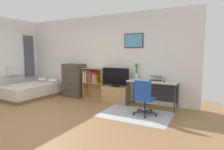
# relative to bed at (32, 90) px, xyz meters

# --- Properties ---
(ground_plane) EXTENTS (7.20, 7.20, 0.00)m
(ground_plane) POSITION_rel_bed_xyz_m (2.17, -1.42, -0.23)
(ground_plane) COLOR #936B44
(wall_back_with_posters) EXTENTS (6.12, 0.09, 2.70)m
(wall_back_with_posters) POSITION_rel_bed_xyz_m (2.17, 1.01, 1.12)
(wall_back_with_posters) COLOR silver
(wall_back_with_posters) RESTS_ON ground_plane
(area_rug) EXTENTS (1.70, 1.20, 0.01)m
(area_rug) POSITION_rel_bed_xyz_m (3.82, -0.11, -0.23)
(area_rug) COLOR #B2B7BC
(area_rug) RESTS_ON ground_plane
(bed) EXTENTS (1.33, 1.95, 0.57)m
(bed) POSITION_rel_bed_xyz_m (0.00, 0.00, 0.00)
(bed) COLOR brown
(bed) RESTS_ON ground_plane
(dresser) EXTENTS (0.74, 0.46, 1.13)m
(dresser) POSITION_rel_bed_xyz_m (1.24, 0.73, 0.34)
(dresser) COLOR #4C4238
(dresser) RESTS_ON ground_plane
(bookshelf) EXTENTS (0.74, 0.30, 1.00)m
(bookshelf) POSITION_rel_bed_xyz_m (1.98, 0.80, 0.37)
(bookshelf) COLOR tan
(bookshelf) RESTS_ON ground_plane
(tv_stand) EXTENTS (0.81, 0.41, 0.48)m
(tv_stand) POSITION_rel_bed_xyz_m (2.86, 0.75, 0.01)
(tv_stand) COLOR tan
(tv_stand) RESTS_ON ground_plane
(television) EXTENTS (0.87, 0.16, 0.57)m
(television) POSITION_rel_bed_xyz_m (2.86, 0.73, 0.53)
(television) COLOR black
(television) RESTS_ON tv_stand
(desk) EXTENTS (1.33, 0.56, 0.74)m
(desk) POSITION_rel_bed_xyz_m (4.02, 0.75, 0.37)
(desk) COLOR silver
(desk) RESTS_ON ground_plane
(office_chair) EXTENTS (0.56, 0.58, 0.86)m
(office_chair) POSITION_rel_bed_xyz_m (4.02, -0.10, 0.23)
(office_chair) COLOR #232326
(office_chair) RESTS_ON ground_plane
(laptop) EXTENTS (0.39, 0.42, 0.15)m
(laptop) POSITION_rel_bed_xyz_m (4.08, 0.77, 0.57)
(laptop) COLOR #B7B7BC
(laptop) RESTS_ON desk
(computer_mouse) EXTENTS (0.06, 0.10, 0.03)m
(computer_mouse) POSITION_rel_bed_xyz_m (4.33, 0.63, 0.53)
(computer_mouse) COLOR #262628
(computer_mouse) RESTS_ON desk
(bamboo_vase) EXTENTS (0.10, 0.09, 0.46)m
(bamboo_vase) POSITION_rel_bed_xyz_m (3.48, 0.86, 0.77)
(bamboo_vase) COLOR silver
(bamboo_vase) RESTS_ON desk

